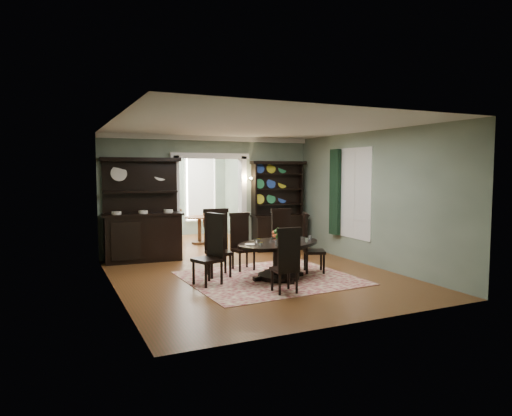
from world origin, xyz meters
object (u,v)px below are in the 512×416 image
(sideboard, at_px, (143,225))
(parlor_table, at_px, (199,226))
(welsh_dresser, at_px, (279,218))
(dining_table, at_px, (279,253))

(sideboard, distance_m, parlor_table, 2.74)
(welsh_dresser, xyz_separation_m, parlor_table, (-1.65, 1.83, -0.34))
(welsh_dresser, relative_size, parlor_table, 2.75)
(dining_table, bearing_deg, welsh_dresser, 45.61)
(sideboard, bearing_deg, parlor_table, 46.64)
(sideboard, relative_size, welsh_dresser, 1.02)
(dining_table, height_order, sideboard, sideboard)
(dining_table, height_order, welsh_dresser, welsh_dresser)
(dining_table, relative_size, welsh_dresser, 0.90)
(parlor_table, bearing_deg, welsh_dresser, -47.99)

